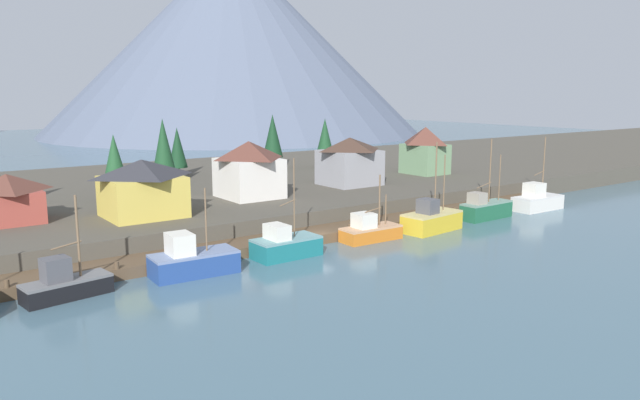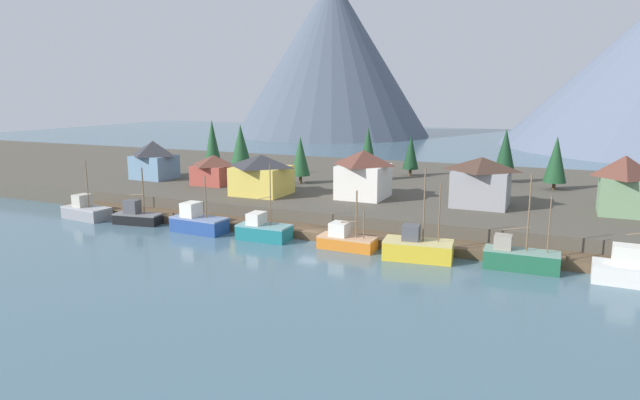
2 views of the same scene
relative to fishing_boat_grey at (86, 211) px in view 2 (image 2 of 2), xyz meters
The scene contains 25 objects.
ground_plane 39.83m from the fishing_boat_grey, 33.73° to the left, with size 400.00×400.00×1.00m, color #476675.
dock 33.36m from the fishing_boat_grey, ahead, with size 80.00×4.00×1.60m.
shoreline_bank 47.52m from the fishing_boat_grey, 45.85° to the left, with size 400.00×56.00×2.50m, color #4C473D.
mountain_west_peak 160.58m from the fishing_boat_grey, 100.32° to the left, with size 78.72×78.72×62.58m, color #475160.
fishing_boat_grey is the anchor object (origin of this frame).
fishing_boat_black 8.66m from the fishing_boat_grey, ahead, with size 6.53×3.17×7.62m.
fishing_boat_blue 18.68m from the fishing_boat_grey, ahead, with size 7.26×3.46×7.24m.
fishing_boat_teal 27.95m from the fishing_boat_grey, ahead, with size 6.31×3.19×9.12m.
fishing_boat_orange 38.40m from the fishing_boat_grey, ahead, with size 6.51×2.74×6.73m.
fishing_boat_yellow 46.69m from the fishing_boat_grey, ahead, with size 7.41×3.96×9.73m.
fishing_boat_green 56.73m from the fishing_boat_grey, ahead, with size 7.15×2.53×9.57m.
fishing_boat_white 66.56m from the fishing_boat_grey, ahead, with size 7.16×3.12×9.40m.
house_white 38.99m from the fishing_boat_grey, 27.78° to the left, with size 6.70×7.32×6.77m.
house_grey 53.87m from the fishing_boat_grey, 20.47° to the left, with size 7.37×6.94×6.46m.
house_yellow 24.82m from the fishing_boat_grey, 35.89° to the left, with size 7.78×7.17×5.86m.
house_green 70.20m from the fishing_boat_grey, 17.28° to the left, with size 5.50×6.50×7.24m.
house_blue 21.13m from the fishing_boat_grey, 103.66° to the left, with size 6.77×6.15×6.54m.
house_red 21.17m from the fishing_boat_grey, 66.90° to the left, with size 6.04×6.03×4.77m.
conifer_near_left 30.12m from the fishing_boat_grey, 75.18° to the left, with size 3.98×3.98×9.23m.
conifer_near_right 44.99m from the fishing_boat_grey, 48.25° to the left, with size 3.09×3.09×9.06m.
conifer_mid_left 65.22m from the fishing_boat_grey, 38.05° to the left, with size 3.34×3.34×8.91m.
conifer_mid_right 69.30m from the fishing_boat_grey, 31.50° to the left, with size 3.44×3.44×8.22m.
conifer_back_left 54.24m from the fishing_boat_grey, 49.64° to the left, with size 2.86×2.86×7.30m.
conifer_back_right 33.39m from the fishing_boat_grey, 51.15° to the left, with size 3.17×3.17×7.75m.
conifer_centre 33.35m from the fishing_boat_grey, 92.45° to the left, with size 3.01×3.01×9.68m.
Camera 2 is at (26.90, -57.15, 17.24)m, focal length 31.00 mm.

